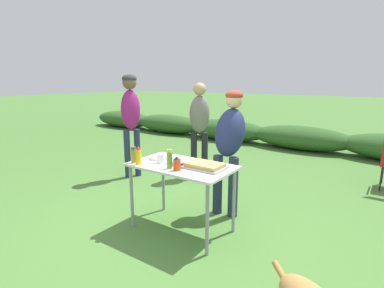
{
  "coord_description": "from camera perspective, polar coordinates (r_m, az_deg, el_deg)",
  "views": [
    {
      "loc": [
        1.82,
        -2.44,
        1.63
      ],
      "look_at": [
        -0.11,
        0.35,
        0.89
      ],
      "focal_mm": 28.0,
      "sensor_mm": 36.0,
      "label": 1
    }
  ],
  "objects": [
    {
      "name": "paper_cup_stack",
      "position": [
        3.25,
        -5.99,
        -2.69
      ],
      "size": [
        0.08,
        0.08,
        0.11
      ],
      "primitive_type": "cylinder",
      "color": "white",
      "rests_on": "folding_table"
    },
    {
      "name": "spice_jar",
      "position": [
        3.29,
        -11.02,
        -2.08
      ],
      "size": [
        0.06,
        0.06,
        0.18
      ],
      "color": "#B2893D",
      "rests_on": "folding_table"
    },
    {
      "name": "ground_plane",
      "position": [
        3.45,
        -1.88,
        -15.85
      ],
      "size": [
        60.0,
        60.0,
        0.0
      ],
      "primitive_type": "plane",
      "color": "#477533"
    },
    {
      "name": "standing_person_with_beanie",
      "position": [
        4.97,
        1.42,
        4.46
      ],
      "size": [
        0.41,
        0.38,
        1.57
      ],
      "rotation": [
        0.0,
        0.0,
        0.56
      ],
      "color": "black",
      "rests_on": "ground"
    },
    {
      "name": "standing_person_in_olive_jacket",
      "position": [
        3.61,
        7.16,
        0.97
      ],
      "size": [
        0.41,
        0.5,
        1.5
      ],
      "rotation": [
        0.0,
        0.0,
        0.11
      ],
      "color": "#232D4C",
      "rests_on": "ground"
    },
    {
      "name": "mustard_bottle",
      "position": [
        3.22,
        -10.14,
        -2.2
      ],
      "size": [
        0.06,
        0.06,
        0.2
      ],
      "color": "yellow",
      "rests_on": "folding_table"
    },
    {
      "name": "hot_sauce_bottle",
      "position": [
        2.97,
        -2.87,
        -3.78
      ],
      "size": [
        0.08,
        0.08,
        0.14
      ],
      "color": "#CC4214",
      "rests_on": "folding_table"
    },
    {
      "name": "folding_table",
      "position": [
        3.2,
        -1.96,
        -5.31
      ],
      "size": [
        1.1,
        0.64,
        0.74
      ],
      "color": "silver",
      "rests_on": "ground"
    },
    {
      "name": "mixing_bowl",
      "position": [
        3.23,
        -2.82,
        -3.12
      ],
      "size": [
        0.23,
        0.23,
        0.06
      ],
      "primitive_type": "ellipsoid",
      "color": "#99B2CC",
      "rests_on": "folding_table"
    },
    {
      "name": "plate_stack",
      "position": [
        3.42,
        -6.28,
        -2.54
      ],
      "size": [
        0.22,
        0.22,
        0.03
      ],
      "primitive_type": "cylinder",
      "color": "white",
      "rests_on": "folding_table"
    },
    {
      "name": "shrub_hedge",
      "position": [
        7.51,
        20.03,
        1.13
      ],
      "size": [
        14.4,
        0.9,
        0.55
      ],
      "color": "#2D5623",
      "rests_on": "ground"
    },
    {
      "name": "standing_person_in_dark_puffer",
      "position": [
        5.03,
        -11.6,
        5.9
      ],
      "size": [
        0.35,
        0.39,
        1.7
      ],
      "rotation": [
        0.0,
        0.0,
        1.08
      ],
      "color": "#232D4C",
      "rests_on": "ground"
    },
    {
      "name": "food_tray",
      "position": [
        3.04,
        2.48,
        -4.18
      ],
      "size": [
        0.41,
        0.28,
        0.06
      ],
      "color": "#9E9EA3",
      "rests_on": "folding_table"
    },
    {
      "name": "relish_jar",
      "position": [
        3.04,
        -4.28,
        -2.89
      ],
      "size": [
        0.06,
        0.06,
        0.2
      ],
      "color": "olive",
      "rests_on": "folding_table"
    }
  ]
}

